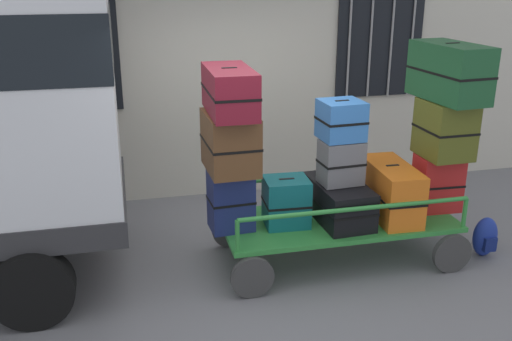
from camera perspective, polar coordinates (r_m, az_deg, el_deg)
ground_plane at (r=6.10m, az=-0.16°, el=-9.19°), size 40.00×40.00×0.00m
building_wall at (r=7.53m, az=-4.15°, el=16.16°), size 12.00×0.37×5.00m
luggage_cart at (r=6.09m, az=8.01°, el=-5.43°), size 2.47×1.13×0.46m
cart_railing at (r=5.95m, az=8.17°, el=-2.30°), size 2.35×0.99×0.33m
suitcase_left_bottom at (r=5.67m, az=-2.49°, el=-2.88°), size 0.45×0.37×0.62m
suitcase_left_middle at (r=5.47m, az=-2.57°, el=2.80°), size 0.49×0.69×0.56m
suitcase_left_top at (r=5.34m, az=-2.63°, el=7.84°), size 0.42×0.89×0.43m
suitcase_midleft_bottom at (r=5.79m, az=3.00°, el=-3.10°), size 0.46×0.41×0.49m
suitcase_center_bottom at (r=5.98m, az=8.15°, el=-3.01°), size 0.52×0.90×0.40m
suitcase_center_middle at (r=5.82m, az=8.39°, el=0.82°), size 0.44×0.33×0.45m
suitcase_center_top at (r=5.75m, az=8.40°, el=4.95°), size 0.44×0.42×0.39m
suitcase_midright_bottom at (r=6.14m, az=13.13°, el=-1.94°), size 0.44×0.91×0.55m
suitcase_right_bottom at (r=6.42m, az=17.47°, el=-1.15°), size 0.48×0.36×0.61m
suitcase_right_middle at (r=6.23m, az=18.15°, el=3.92°), size 0.47×0.56×0.59m
suitcase_right_top at (r=6.14m, az=18.55°, el=9.22°), size 0.51×0.94×0.57m
backpack at (r=6.63m, az=21.68°, el=-6.12°), size 0.27×0.22×0.44m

